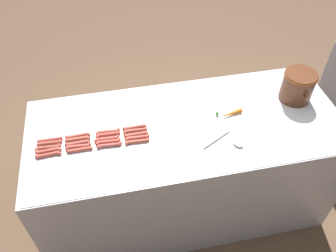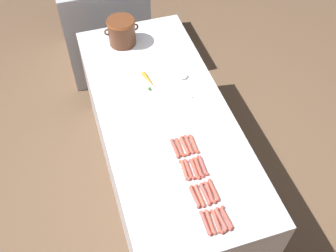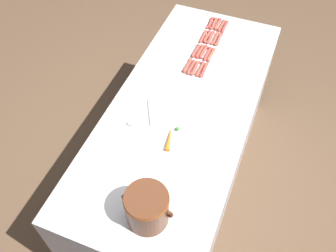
{
  "view_description": "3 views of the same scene",
  "coord_description": "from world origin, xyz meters",
  "px_view_note": "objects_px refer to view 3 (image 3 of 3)",
  "views": [
    {
      "loc": [
        1.5,
        -0.43,
        2.5
      ],
      "look_at": [
        0.05,
        -0.13,
        0.97
      ],
      "focal_mm": 37.07,
      "sensor_mm": 36.0,
      "label": 1
    },
    {
      "loc": [
        -0.5,
        -1.7,
        2.87
      ],
      "look_at": [
        -0.03,
        -0.2,
        0.99
      ],
      "focal_mm": 41.94,
      "sensor_mm": 36.0,
      "label": 2
    },
    {
      "loc": [
        -0.47,
        1.46,
        2.62
      ],
      "look_at": [
        0.02,
        0.21,
        0.93
      ],
      "focal_mm": 38.76,
      "sensor_mm": 36.0,
      "label": 3
    }
  ],
  "objects_px": {
    "hot_dog_17": "(203,36)",
    "hot_dog_16": "(210,23)",
    "hot_dog_3": "(204,70)",
    "carrot": "(170,138)",
    "hot_dog_14": "(200,51)",
    "hot_dog_10": "(203,52)",
    "hot_dog_8": "(218,24)",
    "hot_dog_2": "(211,55)",
    "hot_dog_11": "(195,68)",
    "hot_dog_18": "(195,51)",
    "serving_spoon": "(138,119)",
    "bean_pot": "(147,207)",
    "hot_dog_6": "(207,54)",
    "hot_dog_1": "(219,39)",
    "hot_dog_5": "(215,38)",
    "hot_dog_19": "(187,65)",
    "hot_dog_4": "(221,26)",
    "hot_dog_12": "(214,24)",
    "hot_dog_15": "(191,67)",
    "hot_dog_9": "(211,37)",
    "hot_dog_13": "(207,37)",
    "hot_dog_7": "(199,69)",
    "hot_dog_0": "(225,26)"
  },
  "relations": [
    {
      "from": "serving_spoon",
      "to": "hot_dog_9",
      "type": "bearing_deg",
      "value": -101.06
    },
    {
      "from": "hot_dog_3",
      "to": "serving_spoon",
      "type": "relative_size",
      "value": 0.6
    },
    {
      "from": "hot_dog_17",
      "to": "hot_dog_19",
      "type": "bearing_deg",
      "value": 89.44
    },
    {
      "from": "hot_dog_1",
      "to": "hot_dog_14",
      "type": "relative_size",
      "value": 1.0
    },
    {
      "from": "hot_dog_14",
      "to": "hot_dog_17",
      "type": "bearing_deg",
      "value": -80.12
    },
    {
      "from": "hot_dog_8",
      "to": "carrot",
      "type": "xyz_separation_m",
      "value": [
        -0.06,
        1.16,
        0.0
      ]
    },
    {
      "from": "hot_dog_10",
      "to": "hot_dog_13",
      "type": "relative_size",
      "value": 1.0
    },
    {
      "from": "hot_dog_4",
      "to": "carrot",
      "type": "distance_m",
      "value": 1.15
    },
    {
      "from": "hot_dog_11",
      "to": "serving_spoon",
      "type": "bearing_deg",
      "value": 72.18
    },
    {
      "from": "hot_dog_7",
      "to": "hot_dog_0",
      "type": "bearing_deg",
      "value": -93.45
    },
    {
      "from": "hot_dog_18",
      "to": "serving_spoon",
      "type": "relative_size",
      "value": 0.6
    },
    {
      "from": "hot_dog_15",
      "to": "hot_dog_16",
      "type": "distance_m",
      "value": 0.53
    },
    {
      "from": "hot_dog_8",
      "to": "hot_dog_10",
      "type": "bearing_deg",
      "value": 89.85
    },
    {
      "from": "hot_dog_6",
      "to": "hot_dog_8",
      "type": "height_order",
      "value": "same"
    },
    {
      "from": "hot_dog_6",
      "to": "hot_dog_18",
      "type": "distance_m",
      "value": 0.09
    },
    {
      "from": "hot_dog_4",
      "to": "hot_dog_6",
      "type": "distance_m",
      "value": 0.35
    },
    {
      "from": "carrot",
      "to": "hot_dog_14",
      "type": "bearing_deg",
      "value": -84.13
    },
    {
      "from": "hot_dog_2",
      "to": "hot_dog_12",
      "type": "height_order",
      "value": "same"
    },
    {
      "from": "hot_dog_5",
      "to": "hot_dog_18",
      "type": "height_order",
      "value": "same"
    },
    {
      "from": "hot_dog_16",
      "to": "bean_pot",
      "type": "bearing_deg",
      "value": 96.52
    },
    {
      "from": "serving_spoon",
      "to": "carrot",
      "type": "relative_size",
      "value": 1.41
    },
    {
      "from": "hot_dog_9",
      "to": "hot_dog_14",
      "type": "distance_m",
      "value": 0.18
    },
    {
      "from": "hot_dog_1",
      "to": "hot_dog_2",
      "type": "relative_size",
      "value": 1.0
    },
    {
      "from": "hot_dog_8",
      "to": "bean_pot",
      "type": "bearing_deg",
      "value": 94.5
    },
    {
      "from": "hot_dog_7",
      "to": "hot_dog_18",
      "type": "xyz_separation_m",
      "value": [
        0.09,
        -0.17,
        0.0
      ]
    },
    {
      "from": "hot_dog_14",
      "to": "carrot",
      "type": "xyz_separation_m",
      "value": [
        -0.08,
        0.8,
        0.0
      ]
    },
    {
      "from": "hot_dog_3",
      "to": "hot_dog_17",
      "type": "distance_m",
      "value": 0.36
    },
    {
      "from": "hot_dog_1",
      "to": "serving_spoon",
      "type": "height_order",
      "value": "hot_dog_1"
    },
    {
      "from": "hot_dog_17",
      "to": "hot_dog_16",
      "type": "bearing_deg",
      "value": -89.51
    },
    {
      "from": "hot_dog_12",
      "to": "hot_dog_11",
      "type": "bearing_deg",
      "value": 92.76
    },
    {
      "from": "hot_dog_6",
      "to": "hot_dog_19",
      "type": "bearing_deg",
      "value": 62.28
    },
    {
      "from": "hot_dog_5",
      "to": "bean_pot",
      "type": "xyz_separation_m",
      "value": [
        -0.1,
        1.47,
        0.1
      ]
    },
    {
      "from": "hot_dog_9",
      "to": "hot_dog_19",
      "type": "height_order",
      "value": "same"
    },
    {
      "from": "hot_dog_8",
      "to": "hot_dog_11",
      "type": "height_order",
      "value": "same"
    },
    {
      "from": "hot_dog_18",
      "to": "carrot",
      "type": "relative_size",
      "value": 0.85
    },
    {
      "from": "hot_dog_1",
      "to": "hot_dog_13",
      "type": "height_order",
      "value": "same"
    },
    {
      "from": "hot_dog_5",
      "to": "hot_dog_18",
      "type": "relative_size",
      "value": 1.0
    },
    {
      "from": "hot_dog_10",
      "to": "hot_dog_14",
      "type": "relative_size",
      "value": 1.0
    },
    {
      "from": "hot_dog_11",
      "to": "hot_dog_18",
      "type": "bearing_deg",
      "value": -71.98
    },
    {
      "from": "hot_dog_14",
      "to": "hot_dog_4",
      "type": "bearing_deg",
      "value": -99.62
    },
    {
      "from": "hot_dog_15",
      "to": "hot_dog_17",
      "type": "relative_size",
      "value": 1.0
    },
    {
      "from": "hot_dog_13",
      "to": "hot_dog_19",
      "type": "distance_m",
      "value": 0.35
    },
    {
      "from": "hot_dog_1",
      "to": "hot_dog_10",
      "type": "xyz_separation_m",
      "value": [
        0.06,
        0.17,
        0.0
      ]
    },
    {
      "from": "hot_dog_4",
      "to": "hot_dog_15",
      "type": "relative_size",
      "value": 1.0
    },
    {
      "from": "hot_dog_2",
      "to": "hot_dog_8",
      "type": "xyz_separation_m",
      "value": [
        0.06,
        -0.36,
        0.0
      ]
    },
    {
      "from": "hot_dog_2",
      "to": "hot_dog_8",
      "type": "distance_m",
      "value": 0.37
    },
    {
      "from": "hot_dog_8",
      "to": "hot_dog_16",
      "type": "height_order",
      "value": "same"
    },
    {
      "from": "hot_dog_3",
      "to": "hot_dog_10",
      "type": "distance_m",
      "value": 0.19
    },
    {
      "from": "hot_dog_10",
      "to": "hot_dog_13",
      "type": "distance_m",
      "value": 0.18
    },
    {
      "from": "hot_dog_18",
      "to": "hot_dog_4",
      "type": "bearing_deg",
      "value": -104.1
    }
  ]
}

